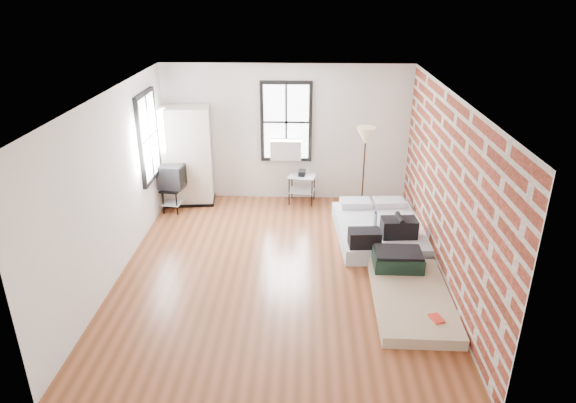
{
  "coord_description": "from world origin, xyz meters",
  "views": [
    {
      "loc": [
        0.4,
        -7.12,
        4.27
      ],
      "look_at": [
        0.13,
        0.3,
        1.06
      ],
      "focal_mm": 32.0,
      "sensor_mm": 36.0,
      "label": 1
    }
  ],
  "objects_px": {
    "floor_lamp": "(365,140)",
    "tv_stand": "(174,177)",
    "mattress_main": "(380,229)",
    "wardrobe": "(187,156)",
    "side_table": "(302,181)",
    "mattress_bare": "(408,289)"
  },
  "relations": [
    {
      "from": "side_table",
      "to": "floor_lamp",
      "type": "distance_m",
      "value": 1.63
    },
    {
      "from": "wardrobe",
      "to": "side_table",
      "type": "relative_size",
      "value": 2.84
    },
    {
      "from": "mattress_bare",
      "to": "tv_stand",
      "type": "xyz_separation_m",
      "value": [
        -4.14,
        3.01,
        0.55
      ]
    },
    {
      "from": "floor_lamp",
      "to": "tv_stand",
      "type": "bearing_deg",
      "value": 179.35
    },
    {
      "from": "tv_stand",
      "to": "side_table",
      "type": "bearing_deg",
      "value": 16.9
    },
    {
      "from": "side_table",
      "to": "tv_stand",
      "type": "relative_size",
      "value": 0.74
    },
    {
      "from": "mattress_main",
      "to": "side_table",
      "type": "distance_m",
      "value": 2.13
    },
    {
      "from": "mattress_main",
      "to": "floor_lamp",
      "type": "bearing_deg",
      "value": 97.21
    },
    {
      "from": "mattress_bare",
      "to": "floor_lamp",
      "type": "xyz_separation_m",
      "value": [
        -0.4,
        2.97,
        1.36
      ]
    },
    {
      "from": "mattress_main",
      "to": "wardrobe",
      "type": "distance_m",
      "value": 4.12
    },
    {
      "from": "mattress_bare",
      "to": "floor_lamp",
      "type": "height_order",
      "value": "floor_lamp"
    },
    {
      "from": "mattress_bare",
      "to": "wardrobe",
      "type": "distance_m",
      "value": 5.23
    },
    {
      "from": "mattress_main",
      "to": "floor_lamp",
      "type": "xyz_separation_m",
      "value": [
        -0.22,
        1.11,
        1.32
      ]
    },
    {
      "from": "mattress_bare",
      "to": "tv_stand",
      "type": "distance_m",
      "value": 5.15
    },
    {
      "from": "tv_stand",
      "to": "mattress_bare",
      "type": "bearing_deg",
      "value": -28.23
    },
    {
      "from": "mattress_bare",
      "to": "side_table",
      "type": "distance_m",
      "value": 3.79
    },
    {
      "from": "side_table",
      "to": "floor_lamp",
      "type": "height_order",
      "value": "floor_lamp"
    },
    {
      "from": "floor_lamp",
      "to": "side_table",
      "type": "bearing_deg",
      "value": 159.38
    },
    {
      "from": "wardrobe",
      "to": "tv_stand",
      "type": "height_order",
      "value": "wardrobe"
    },
    {
      "from": "mattress_main",
      "to": "wardrobe",
      "type": "relative_size",
      "value": 1.06
    },
    {
      "from": "mattress_main",
      "to": "mattress_bare",
      "type": "height_order",
      "value": "mattress_main"
    },
    {
      "from": "mattress_bare",
      "to": "floor_lamp",
      "type": "distance_m",
      "value": 3.29
    }
  ]
}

